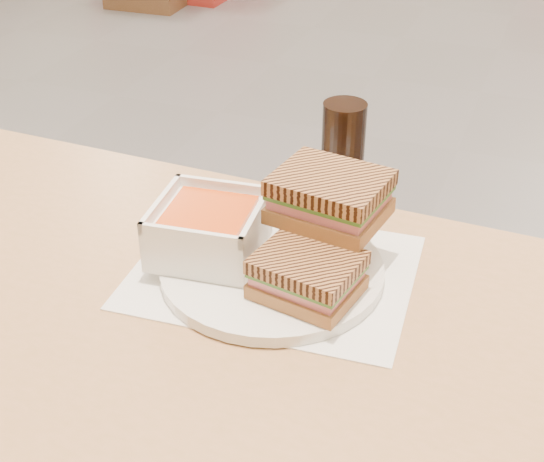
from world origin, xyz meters
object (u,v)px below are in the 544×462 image
(main_table, at_px, (182,405))
(cola_glass, at_px, (343,147))
(soup_bowl, at_px, (209,231))
(panini_lower, at_px, (307,275))
(plate, at_px, (272,269))

(main_table, bearing_deg, cola_glass, 78.42)
(main_table, relative_size, cola_glass, 9.23)
(main_table, xyz_separation_m, soup_bowl, (-0.02, 0.13, 0.16))
(panini_lower, bearing_deg, main_table, -141.28)
(soup_bowl, relative_size, cola_glass, 1.06)
(soup_bowl, bearing_deg, plate, 1.19)
(plate, bearing_deg, panini_lower, -33.85)
(main_table, height_order, plate, plate)
(main_table, xyz_separation_m, panini_lower, (0.12, 0.10, 0.16))
(soup_bowl, xyz_separation_m, panini_lower, (0.14, -0.04, -0.00))
(soup_bowl, distance_m, cola_glass, 0.26)
(plate, height_order, panini_lower, panini_lower)
(plate, relative_size, soup_bowl, 1.94)
(main_table, xyz_separation_m, cola_glass, (0.08, 0.38, 0.18))
(panini_lower, bearing_deg, soup_bowl, 165.21)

